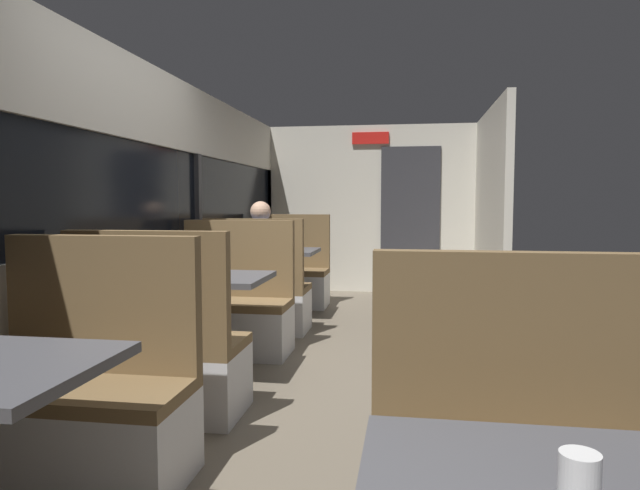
% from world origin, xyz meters
% --- Properties ---
extents(ground_plane, '(3.30, 9.20, 0.02)m').
position_xyz_m(ground_plane, '(0.00, 0.00, -0.01)').
color(ground_plane, '#665B4C').
extents(carriage_window_panel_left, '(0.09, 8.48, 2.30)m').
position_xyz_m(carriage_window_panel_left, '(-1.45, 0.00, 1.11)').
color(carriage_window_panel_left, beige).
rests_on(carriage_window_panel_left, ground_plane).
extents(carriage_end_bulkhead, '(2.90, 0.11, 2.30)m').
position_xyz_m(carriage_end_bulkhead, '(0.06, 4.19, 1.14)').
color(carriage_end_bulkhead, beige).
rests_on(carriage_end_bulkhead, ground_plane).
extents(carriage_aisle_panel_right, '(0.08, 2.40, 2.30)m').
position_xyz_m(carriage_aisle_panel_right, '(1.45, 3.00, 1.15)').
color(carriage_aisle_panel_right, beige).
rests_on(carriage_aisle_panel_right, ground_plane).
extents(bench_near_window_facing_entry, '(0.95, 0.50, 1.10)m').
position_xyz_m(bench_near_window_facing_entry, '(-0.89, -1.39, 0.33)').
color(bench_near_window_facing_entry, silver).
rests_on(bench_near_window_facing_entry, ground_plane).
extents(dining_table_mid_window, '(0.90, 0.70, 0.74)m').
position_xyz_m(dining_table_mid_window, '(-0.89, 0.09, 0.64)').
color(dining_table_mid_window, '#9E9EA3').
rests_on(dining_table_mid_window, ground_plane).
extents(bench_mid_window_facing_end, '(0.95, 0.50, 1.10)m').
position_xyz_m(bench_mid_window_facing_end, '(-0.89, -0.61, 0.33)').
color(bench_mid_window_facing_end, silver).
rests_on(bench_mid_window_facing_end, ground_plane).
extents(bench_mid_window_facing_entry, '(0.95, 0.50, 1.10)m').
position_xyz_m(bench_mid_window_facing_entry, '(-0.89, 0.79, 0.33)').
color(bench_mid_window_facing_entry, silver).
rests_on(bench_mid_window_facing_entry, ground_plane).
extents(dining_table_far_window, '(0.90, 0.70, 0.74)m').
position_xyz_m(dining_table_far_window, '(-0.89, 2.26, 0.64)').
color(dining_table_far_window, '#9E9EA3').
rests_on(dining_table_far_window, ground_plane).
extents(bench_far_window_facing_end, '(0.95, 0.50, 1.10)m').
position_xyz_m(bench_far_window_facing_end, '(-0.89, 1.57, 0.33)').
color(bench_far_window_facing_end, silver).
rests_on(bench_far_window_facing_end, ground_plane).
extents(bench_far_window_facing_entry, '(0.95, 0.50, 1.10)m').
position_xyz_m(bench_far_window_facing_entry, '(-0.89, 2.96, 0.33)').
color(bench_far_window_facing_entry, silver).
rests_on(bench_far_window_facing_entry, ground_plane).
extents(seated_passenger, '(0.47, 0.55, 1.26)m').
position_xyz_m(seated_passenger, '(-0.89, 1.64, 0.54)').
color(seated_passenger, '#26262D').
rests_on(seated_passenger, ground_plane).
extents(coffee_cup_primary, '(0.07, 0.07, 0.09)m').
position_xyz_m(coffee_cup_primary, '(0.83, -2.69, 0.79)').
color(coffee_cup_primary, white).
rests_on(coffee_cup_primary, dining_table_front_aisle).
extents(coffee_cup_secondary, '(0.07, 0.07, 0.09)m').
position_xyz_m(coffee_cup_secondary, '(-1.02, 2.44, 0.79)').
color(coffee_cup_secondary, white).
rests_on(coffee_cup_secondary, dining_table_far_window).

